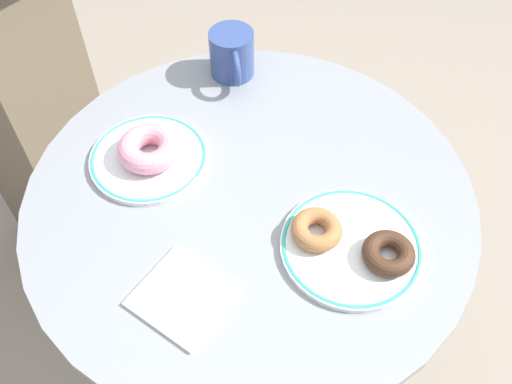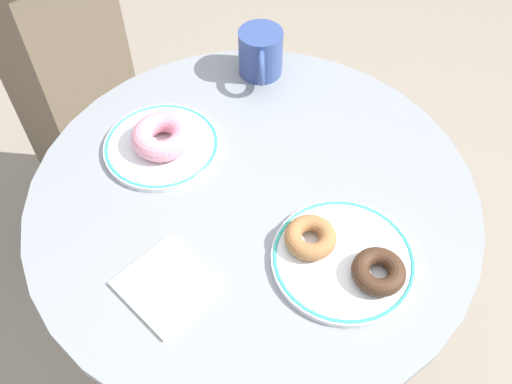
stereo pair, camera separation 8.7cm
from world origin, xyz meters
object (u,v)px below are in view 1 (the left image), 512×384
(donut_cinnamon, at_px, (317,229))
(coffee_mug, at_px, (232,55))
(plate_right, at_px, (351,246))
(plate_left, at_px, (149,158))
(donut_pink_frosted, at_px, (149,148))
(cafe_table, at_px, (251,268))
(paper_napkin, at_px, (183,296))
(donut_chocolate, at_px, (388,253))

(donut_cinnamon, height_order, coffee_mug, coffee_mug)
(plate_right, bearing_deg, plate_left, 179.19)
(donut_pink_frosted, xyz_separation_m, donut_cinnamon, (0.32, -0.02, -0.01))
(plate_right, bearing_deg, cafe_table, 173.07)
(plate_right, relative_size, paper_napkin, 1.72)
(coffee_mug, bearing_deg, donut_cinnamon, -42.69)
(plate_left, height_order, donut_chocolate, donut_chocolate)
(paper_napkin, bearing_deg, plate_right, 46.12)
(paper_napkin, bearing_deg, donut_pink_frosted, 133.87)
(donut_chocolate, bearing_deg, paper_napkin, -141.11)
(donut_cinnamon, bearing_deg, paper_napkin, -125.04)
(coffee_mug, bearing_deg, donut_chocolate, -33.04)
(plate_right, height_order, donut_chocolate, donut_chocolate)
(plate_right, xyz_separation_m, coffee_mug, (-0.36, 0.27, 0.04))
(plate_right, distance_m, paper_napkin, 0.26)
(plate_left, height_order, donut_pink_frosted, donut_pink_frosted)
(donut_cinnamon, bearing_deg, cafe_table, 166.85)
(cafe_table, bearing_deg, paper_napkin, -88.60)
(donut_cinnamon, distance_m, paper_napkin, 0.22)
(coffee_mug, bearing_deg, paper_napkin, -69.11)
(plate_left, distance_m, donut_pink_frosted, 0.02)
(donut_chocolate, bearing_deg, plate_left, 179.61)
(cafe_table, bearing_deg, plate_left, -174.67)
(donut_cinnamon, bearing_deg, plate_left, 177.60)
(plate_left, bearing_deg, donut_chocolate, -0.39)
(plate_left, relative_size, plate_right, 0.93)
(donut_pink_frosted, xyz_separation_m, paper_napkin, (0.19, -0.20, -0.03))
(cafe_table, relative_size, plate_right, 3.50)
(cafe_table, relative_size, donut_pink_frosted, 7.11)
(cafe_table, bearing_deg, plate_right, -6.93)
(plate_right, xyz_separation_m, paper_napkin, (-0.18, -0.19, -0.00))
(paper_napkin, bearing_deg, donut_cinnamon, 54.96)
(plate_left, bearing_deg, paper_napkin, -45.33)
(cafe_table, bearing_deg, donut_pink_frosted, -175.07)
(plate_left, height_order, coffee_mug, coffee_mug)
(cafe_table, bearing_deg, coffee_mug, 124.48)
(donut_cinnamon, relative_size, paper_napkin, 0.63)
(plate_right, bearing_deg, coffee_mug, 142.83)
(donut_pink_frosted, relative_size, donut_cinnamon, 1.35)
(plate_left, xyz_separation_m, paper_napkin, (0.19, -0.20, -0.00))
(cafe_table, height_order, plate_left, plate_left)
(paper_napkin, relative_size, coffee_mug, 1.12)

